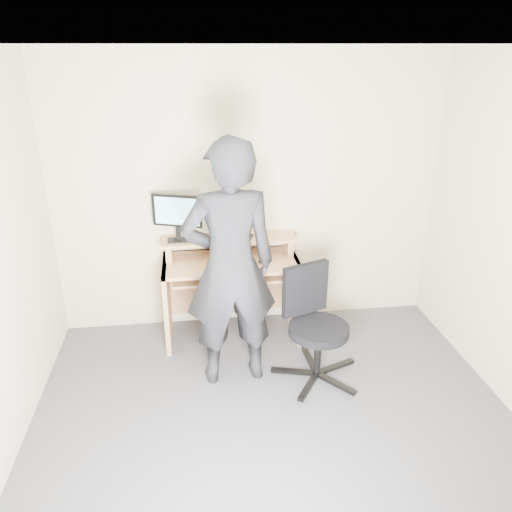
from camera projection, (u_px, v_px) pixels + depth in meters
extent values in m
plane|color=#4F4F54|center=(281.00, 444.00, 3.39)|extent=(3.50, 3.50, 0.00)
cube|color=beige|center=(249.00, 195.00, 4.50)|extent=(3.50, 0.02, 2.50)
cube|color=white|center=(291.00, 45.00, 2.42)|extent=(3.50, 3.50, 0.02)
cube|color=tan|center=(167.00, 302.00, 4.47)|extent=(0.04, 0.60, 0.75)
cube|color=tan|center=(294.00, 294.00, 4.61)|extent=(0.04, 0.60, 0.75)
cube|color=tan|center=(231.00, 262.00, 4.40)|extent=(1.20, 0.60, 0.03)
cube|color=tan|center=(232.00, 275.00, 4.37)|extent=(1.02, 0.38, 0.02)
cube|color=tan|center=(169.00, 249.00, 4.44)|extent=(0.05, 0.28, 0.15)
cube|color=tan|center=(288.00, 243.00, 4.57)|extent=(0.05, 0.28, 0.15)
cube|color=tan|center=(229.00, 239.00, 4.48)|extent=(1.20, 0.30, 0.02)
cube|color=tan|center=(229.00, 280.00, 4.78)|extent=(1.20, 0.03, 0.65)
cube|color=black|center=(179.00, 240.00, 4.40)|extent=(0.19, 0.12, 0.01)
cube|color=black|center=(178.00, 232.00, 4.39)|extent=(0.04, 0.04, 0.12)
cube|color=black|center=(177.00, 211.00, 4.29)|extent=(0.43, 0.18, 0.28)
cube|color=#93E1FF|center=(177.00, 211.00, 4.27)|extent=(0.38, 0.14, 0.24)
cube|color=black|center=(224.00, 225.00, 4.47)|extent=(0.11, 0.15, 0.20)
cylinder|color=silver|center=(242.00, 229.00, 4.43)|extent=(0.09, 0.09, 0.17)
cube|color=black|center=(249.00, 237.00, 4.48)|extent=(0.11, 0.14, 0.01)
cube|color=black|center=(197.00, 239.00, 4.38)|extent=(0.05, 0.05, 0.03)
torus|color=silver|center=(210.00, 235.00, 4.50)|extent=(0.16, 0.16, 0.06)
cube|color=black|center=(233.00, 273.00, 4.35)|extent=(0.49, 0.27, 0.03)
ellipsoid|color=black|center=(264.00, 261.00, 4.33)|extent=(0.11, 0.08, 0.04)
cube|color=black|center=(335.00, 367.00, 4.14)|extent=(0.35, 0.17, 0.03)
cube|color=black|center=(310.00, 360.00, 4.23)|extent=(0.07, 0.36, 0.03)
cube|color=black|center=(293.00, 371.00, 4.08)|extent=(0.36, 0.14, 0.03)
cube|color=black|center=(308.00, 387.00, 3.90)|extent=(0.24, 0.33, 0.03)
cube|color=black|center=(336.00, 383.00, 3.94)|extent=(0.26, 0.31, 0.03)
cylinder|color=black|center=(318.00, 353.00, 3.98)|extent=(0.06, 0.06, 0.38)
cylinder|color=black|center=(319.00, 330.00, 3.90)|extent=(0.48, 0.48, 0.07)
cube|color=black|center=(305.00, 289.00, 3.96)|extent=(0.39, 0.20, 0.43)
imported|color=black|center=(230.00, 267.00, 3.72)|extent=(0.76, 0.54, 1.95)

